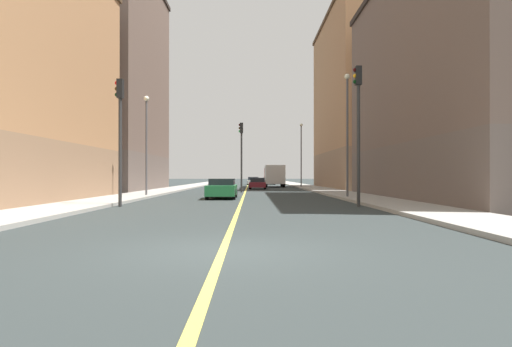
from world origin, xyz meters
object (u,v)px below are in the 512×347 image
Objects in this scene: building_right_midblock at (95,82)px; car_yellow at (269,181)px; car_silver at (253,181)px; traffic_light_left_near at (358,117)px; box_truck at (274,175)px; traffic_light_right_near at (120,124)px; car_maroon at (258,184)px; building_left_mid at (375,102)px; traffic_light_median_far at (241,147)px; street_lamp_right_near at (146,135)px; street_lamp_left_far at (301,149)px; car_green at (222,189)px; building_left_near at (485,79)px; street_lamp_left_near at (347,123)px.

building_right_midblock is 36.48m from car_yellow.
car_silver is (15.54, 26.95, -9.98)m from building_right_midblock.
box_truck is (-2.13, 36.87, -2.75)m from traffic_light_left_near.
car_maroon is (6.92, 28.13, -3.31)m from traffic_light_right_near.
building_left_mid is 30.23m from building_right_midblock.
traffic_light_median_far is 10.55m from car_maroon.
street_lamp_left_far is at bearing 61.05° from street_lamp_right_near.
traffic_light_median_far is 11.18m from car_green.
car_yellow is (-2.20, 52.71, -3.69)m from traffic_light_left_near.
traffic_light_median_far is at bearing 108.13° from traffic_light_left_near.
building_right_midblock is at bearing -161.21° from car_maroon.
traffic_light_left_near is 28.71m from car_maroon.
car_maroon is at bearing 98.91° from traffic_light_left_near.
box_truck is at bearing 93.30° from traffic_light_left_near.
building_right_midblock is at bearing -142.13° from box_truck.
traffic_light_left_near reaches higher than box_truck.
street_lamp_right_near is at bearing -118.95° from street_lamp_left_far.
car_green is at bearing -97.14° from car_maroon.
traffic_light_left_near is at bearing -48.13° from building_right_midblock.
traffic_light_left_near is at bearing -91.73° from street_lamp_left_far.
traffic_light_median_far is (5.35, 18.25, 0.05)m from traffic_light_right_near.
box_truck reaches higher than car_silver.
street_lamp_right_near is (-6.33, -8.66, 0.34)m from traffic_light_median_far.
building_left_near is 27.00m from car_maroon.
traffic_light_median_far is at bearing -92.14° from car_silver.
building_left_near is 4.86× the size of car_green.
building_left_near is at bearing 32.19° from traffic_light_left_near.
car_green is at bearing -95.38° from traffic_light_median_far.
traffic_light_right_near is at bearing -97.48° from car_silver.
box_truck is (-3.14, 29.72, -3.30)m from street_lamp_left_near.
street_lamp_left_near is at bearing -36.06° from building_right_midblock.
traffic_light_right_near is 0.89× the size of street_lamp_right_near.
street_lamp_left_far is at bearing -80.42° from car_yellow.
building_left_mid is at bearing -63.94° from car_yellow.
traffic_light_median_far is (-15.03, 12.55, -3.34)m from building_left_near.
building_right_midblock reaches higher than traffic_light_right_near.
building_left_near is at bearing -90.00° from building_left_mid.
building_left_near is 24.15m from building_left_mid.
car_silver reaches higher than car_yellow.
traffic_light_left_near is 1.46× the size of car_yellow.
car_yellow is (18.15, 30.01, -10.01)m from building_right_midblock.
traffic_light_right_near is 0.77× the size of street_lamp_left_near.
street_lamp_left_near is 1.87× the size of car_silver.
car_silver is 13.09m from box_truck.
street_lamp_left_far is 1.78× the size of car_maroon.
traffic_light_median_far reaches higher than car_yellow.
street_lamp_right_near is (-13.33, 2.44, -0.53)m from street_lamp_left_near.
traffic_light_right_near is (-20.38, -5.70, -3.39)m from building_left_near.
street_lamp_left_near is 9.04m from car_green.
box_truck reaches higher than car_green.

